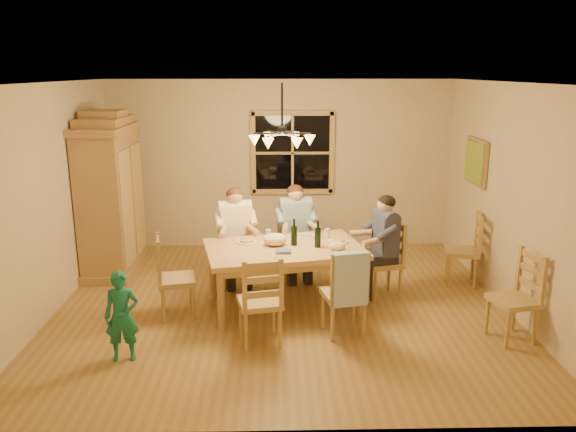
{
  "coord_description": "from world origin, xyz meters",
  "views": [
    {
      "loc": [
        -0.09,
        -6.47,
        2.84
      ],
      "look_at": [
        0.07,
        0.1,
        1.12
      ],
      "focal_mm": 35.0,
      "sensor_mm": 36.0,
      "label": 1
    }
  ],
  "objects_px": {
    "adult_slate_man": "(384,233)",
    "chair_end_left": "(177,291)",
    "wine_bottle_b": "(318,234)",
    "dining_table": "(284,255)",
    "chair_end_right": "(382,274)",
    "adult_woman": "(235,224)",
    "chandelier": "(282,138)",
    "chair_far_right": "(295,257)",
    "chair_near_right": "(343,307)",
    "armoire": "(111,199)",
    "wine_bottle_a": "(294,232)",
    "chair_spare_back": "(461,262)",
    "chair_spare_front": "(512,313)",
    "adult_plaid_man": "(295,220)",
    "chair_far_left": "(236,262)",
    "chair_near_left": "(260,315)",
    "child": "(122,316)"
  },
  "relations": [
    {
      "from": "chair_far_right",
      "to": "chair_near_left",
      "type": "height_order",
      "value": "same"
    },
    {
      "from": "dining_table",
      "to": "adult_slate_man",
      "type": "bearing_deg",
      "value": 11.97
    },
    {
      "from": "adult_plaid_man",
      "to": "chair_spare_back",
      "type": "distance_m",
      "value": 2.33
    },
    {
      "from": "wine_bottle_b",
      "to": "adult_woman",
      "type": "bearing_deg",
      "value": 143.02
    },
    {
      "from": "adult_woman",
      "to": "chandelier",
      "type": "bearing_deg",
      "value": 116.48
    },
    {
      "from": "chair_far_right",
      "to": "wine_bottle_a",
      "type": "bearing_deg",
      "value": 74.78
    },
    {
      "from": "chair_far_right",
      "to": "adult_plaid_man",
      "type": "distance_m",
      "value": 0.54
    },
    {
      "from": "wine_bottle_b",
      "to": "chair_spare_back",
      "type": "distance_m",
      "value": 2.23
    },
    {
      "from": "armoire",
      "to": "chair_near_right",
      "type": "xyz_separation_m",
      "value": [
        3.08,
        -2.13,
        -0.75
      ]
    },
    {
      "from": "adult_slate_man",
      "to": "chair_end_left",
      "type": "bearing_deg",
      "value": 90.0
    },
    {
      "from": "chair_far_right",
      "to": "adult_slate_man",
      "type": "height_order",
      "value": "adult_slate_man"
    },
    {
      "from": "dining_table",
      "to": "chair_end_right",
      "type": "xyz_separation_m",
      "value": [
        1.27,
        0.27,
        -0.36
      ]
    },
    {
      "from": "dining_table",
      "to": "wine_bottle_a",
      "type": "xyz_separation_m",
      "value": [
        0.12,
        0.07,
        0.26
      ]
    },
    {
      "from": "wine_bottle_a",
      "to": "child",
      "type": "height_order",
      "value": "wine_bottle_a"
    },
    {
      "from": "chair_spare_front",
      "to": "chair_end_left",
      "type": "bearing_deg",
      "value": 65.27
    },
    {
      "from": "chair_near_right",
      "to": "chair_spare_front",
      "type": "height_order",
      "value": "same"
    },
    {
      "from": "dining_table",
      "to": "chair_near_left",
      "type": "distance_m",
      "value": 1.06
    },
    {
      "from": "chair_near_right",
      "to": "adult_slate_man",
      "type": "bearing_deg",
      "value": 46.74
    },
    {
      "from": "dining_table",
      "to": "chair_far_left",
      "type": "xyz_separation_m",
      "value": [
        -0.64,
        0.77,
        -0.36
      ]
    },
    {
      "from": "chair_far_right",
      "to": "chandelier",
      "type": "bearing_deg",
      "value": 66.56
    },
    {
      "from": "adult_woman",
      "to": "wine_bottle_a",
      "type": "xyz_separation_m",
      "value": [
        0.76,
        -0.7,
        0.08
      ]
    },
    {
      "from": "chair_end_right",
      "to": "adult_plaid_man",
      "type": "xyz_separation_m",
      "value": [
        -1.1,
        0.67,
        0.54
      ]
    },
    {
      "from": "chandelier",
      "to": "chair_far_right",
      "type": "height_order",
      "value": "chandelier"
    },
    {
      "from": "adult_woman",
      "to": "child",
      "type": "height_order",
      "value": "adult_woman"
    },
    {
      "from": "chair_near_right",
      "to": "chair_spare_front",
      "type": "relative_size",
      "value": 1.0
    },
    {
      "from": "chair_far_left",
      "to": "chair_end_left",
      "type": "distance_m",
      "value": 1.21
    },
    {
      "from": "armoire",
      "to": "adult_slate_man",
      "type": "distance_m",
      "value": 3.87
    },
    {
      "from": "wine_bottle_a",
      "to": "wine_bottle_b",
      "type": "xyz_separation_m",
      "value": [
        0.28,
        -0.09,
        0.0
      ]
    },
    {
      "from": "adult_woman",
      "to": "dining_table",
      "type": "bearing_deg",
      "value": 117.9
    },
    {
      "from": "chair_end_right",
      "to": "adult_plaid_man",
      "type": "relative_size",
      "value": 1.13
    },
    {
      "from": "dining_table",
      "to": "chair_end_left",
      "type": "distance_m",
      "value": 1.35
    },
    {
      "from": "chair_spare_front",
      "to": "chandelier",
      "type": "bearing_deg",
      "value": 54.63
    },
    {
      "from": "adult_plaid_man",
      "to": "chair_spare_front",
      "type": "xyz_separation_m",
      "value": [
        2.26,
        -1.92,
        -0.54
      ]
    },
    {
      "from": "armoire",
      "to": "wine_bottle_b",
      "type": "height_order",
      "value": "armoire"
    },
    {
      "from": "armoire",
      "to": "chair_spare_back",
      "type": "height_order",
      "value": "armoire"
    },
    {
      "from": "wine_bottle_b",
      "to": "chair_near_right",
      "type": "bearing_deg",
      "value": -72.56
    },
    {
      "from": "dining_table",
      "to": "adult_woman",
      "type": "height_order",
      "value": "adult_woman"
    },
    {
      "from": "adult_woman",
      "to": "chair_far_left",
      "type": "bearing_deg",
      "value": 78.03
    },
    {
      "from": "chair_spare_front",
      "to": "chair_spare_back",
      "type": "bearing_deg",
      "value": -13.88
    },
    {
      "from": "dining_table",
      "to": "chair_spare_back",
      "type": "height_order",
      "value": "chair_spare_back"
    },
    {
      "from": "adult_woman",
      "to": "adult_plaid_man",
      "type": "relative_size",
      "value": 1.0
    },
    {
      "from": "child",
      "to": "chair_spare_front",
      "type": "bearing_deg",
      "value": -1.28
    },
    {
      "from": "chair_spare_front",
      "to": "chair_spare_back",
      "type": "relative_size",
      "value": 1.0
    },
    {
      "from": "dining_table",
      "to": "chair_end_left",
      "type": "xyz_separation_m",
      "value": [
        -1.27,
        -0.27,
        -0.36
      ]
    },
    {
      "from": "chair_far_right",
      "to": "adult_woman",
      "type": "xyz_separation_m",
      "value": [
        -0.81,
        -0.17,
        0.54
      ]
    },
    {
      "from": "chair_far_left",
      "to": "adult_plaid_man",
      "type": "bearing_deg",
      "value": -180.0
    },
    {
      "from": "wine_bottle_b",
      "to": "chair_end_left",
      "type": "bearing_deg",
      "value": -171.59
    },
    {
      "from": "chair_end_left",
      "to": "wine_bottle_b",
      "type": "bearing_deg",
      "value": 86.44
    },
    {
      "from": "armoire",
      "to": "wine_bottle_b",
      "type": "bearing_deg",
      "value": -25.92
    },
    {
      "from": "chair_far_right",
      "to": "chair_end_right",
      "type": "height_order",
      "value": "same"
    }
  ]
}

